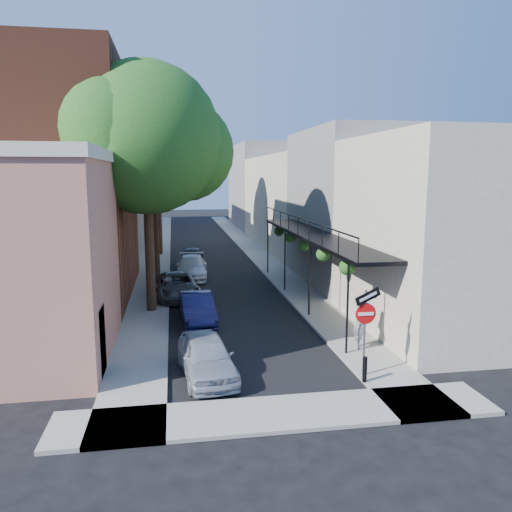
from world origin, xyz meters
name	(u,v)px	position (x,y,z in m)	size (l,w,h in m)	color
ground	(272,400)	(0.00, 0.00, 0.00)	(160.00, 160.00, 0.00)	black
road_surface	(205,249)	(0.00, 30.00, 0.01)	(6.00, 64.00, 0.01)	black
sidewalk_left	(159,249)	(-4.00, 30.00, 0.06)	(2.00, 64.00, 0.12)	gray
sidewalk_right	(250,247)	(4.00, 30.00, 0.06)	(2.00, 64.00, 0.12)	gray
sidewalk_cross	(279,414)	(0.00, -1.00, 0.06)	(12.00, 2.00, 0.12)	gray
buildings_left	(89,193)	(-9.30, 28.76, 4.94)	(10.10, 59.10, 12.00)	#B9755F
buildings_right	(307,198)	(8.99, 29.49, 4.42)	(9.80, 55.00, 10.00)	beige
sign_post	(366,317)	(3.16, 0.97, 2.04)	(0.89, 0.17, 2.99)	#595B60
bollard	(365,369)	(3.00, 0.50, 0.52)	(0.14, 0.14, 0.80)	black
oak_near	(156,142)	(-3.37, 10.26, 7.88)	(7.48, 6.80, 11.42)	#342315
oak_mid	(160,164)	(-3.42, 18.23, 7.06)	(6.60, 6.00, 10.20)	#342315
oak_far	(163,151)	(-3.35, 27.27, 8.26)	(7.70, 7.00, 11.90)	#342315
parked_car_a	(206,357)	(-1.75, 1.99, 0.67)	(1.58, 3.93, 1.34)	#A0A6B1
parked_car_b	(197,308)	(-1.76, 8.02, 0.64)	(1.36, 3.90, 1.29)	#14153F
parked_car_c	(177,286)	(-2.60, 12.61, 0.65)	(2.16, 4.69, 1.30)	#4E5055
parked_car_d	(191,267)	(-1.65, 17.62, 0.69)	(1.92, 4.73, 1.37)	white
parked_car_e	(192,257)	(-1.40, 22.14, 0.63)	(1.50, 3.72, 1.27)	black
pedestrian	(360,322)	(3.95, 3.46, 1.11)	(0.72, 0.47, 1.98)	gray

